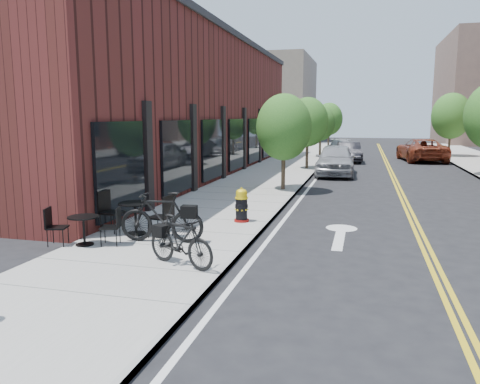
% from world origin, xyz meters
% --- Properties ---
extents(ground, '(120.00, 120.00, 0.00)m').
position_xyz_m(ground, '(0.00, 0.00, 0.00)').
color(ground, black).
rests_on(ground, ground).
extents(sidewalk_near, '(4.00, 70.00, 0.12)m').
position_xyz_m(sidewalk_near, '(-2.00, 10.00, 0.06)').
color(sidewalk_near, '#9E9B93').
rests_on(sidewalk_near, ground).
extents(building_near, '(5.00, 28.00, 7.00)m').
position_xyz_m(building_near, '(-6.50, 14.00, 3.50)').
color(building_near, '#4B1D18').
rests_on(building_near, ground).
extents(bg_building_left, '(8.00, 14.00, 10.00)m').
position_xyz_m(bg_building_left, '(-8.00, 48.00, 5.00)').
color(bg_building_left, '#726656').
rests_on(bg_building_left, ground).
extents(tree_near_a, '(2.20, 2.20, 3.81)m').
position_xyz_m(tree_near_a, '(-0.60, 9.00, 2.60)').
color(tree_near_a, '#382B1E').
rests_on(tree_near_a, sidewalk_near).
extents(tree_near_b, '(2.30, 2.30, 3.98)m').
position_xyz_m(tree_near_b, '(-0.60, 17.00, 2.71)').
color(tree_near_b, '#382B1E').
rests_on(tree_near_b, sidewalk_near).
extents(tree_near_c, '(2.10, 2.10, 3.67)m').
position_xyz_m(tree_near_c, '(-0.60, 25.00, 2.53)').
color(tree_near_c, '#382B1E').
rests_on(tree_near_c, sidewalk_near).
extents(tree_near_d, '(2.40, 2.40, 4.11)m').
position_xyz_m(tree_near_d, '(-0.60, 33.00, 2.79)').
color(tree_near_d, '#382B1E').
rests_on(tree_near_d, sidewalk_near).
extents(tree_far_c, '(2.80, 2.80, 4.62)m').
position_xyz_m(tree_far_c, '(8.60, 28.00, 3.06)').
color(tree_far_c, '#382B1E').
rests_on(tree_far_c, sidewalk_far).
extents(fire_hydrant, '(0.52, 0.52, 0.96)m').
position_xyz_m(fire_hydrant, '(-0.74, 2.88, 0.58)').
color(fire_hydrant, maroon).
rests_on(fire_hydrant, sidewalk_near).
extents(bicycle_left, '(2.05, 0.81, 1.20)m').
position_xyz_m(bicycle_left, '(-1.98, 0.30, 0.72)').
color(bicycle_left, black).
rests_on(bicycle_left, sidewalk_near).
extents(bicycle_right, '(1.74, 1.08, 1.01)m').
position_xyz_m(bicycle_right, '(-0.89, -1.25, 0.63)').
color(bicycle_right, black).
rests_on(bicycle_right, sidewalk_near).
extents(bistro_set_b, '(1.66, 0.87, 0.87)m').
position_xyz_m(bistro_set_b, '(-3.60, -0.39, 0.56)').
color(bistro_set_b, black).
rests_on(bistro_set_b, sidewalk_near).
extents(bistro_set_c, '(1.97, 0.94, 1.04)m').
position_xyz_m(bistro_set_c, '(-2.92, 0.81, 0.65)').
color(bistro_set_c, black).
rests_on(bistro_set_c, sidewalk_near).
extents(parked_car_a, '(2.05, 4.82, 1.63)m').
position_xyz_m(parked_car_a, '(1.09, 15.16, 0.81)').
color(parked_car_a, '#94959B').
rests_on(parked_car_a, ground).
extents(parked_car_b, '(1.94, 4.17, 1.32)m').
position_xyz_m(parked_car_b, '(1.53, 22.76, 0.66)').
color(parked_car_b, black).
rests_on(parked_car_b, ground).
extents(parked_car_c, '(2.13, 4.68, 1.33)m').
position_xyz_m(parked_car_c, '(0.80, 26.01, 0.66)').
color(parked_car_c, '#A8A8AD').
rests_on(parked_car_c, ground).
extents(parked_car_far, '(3.22, 5.80, 1.54)m').
position_xyz_m(parked_car_far, '(6.30, 24.52, 0.77)').
color(parked_car_far, maroon).
rests_on(parked_car_far, ground).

